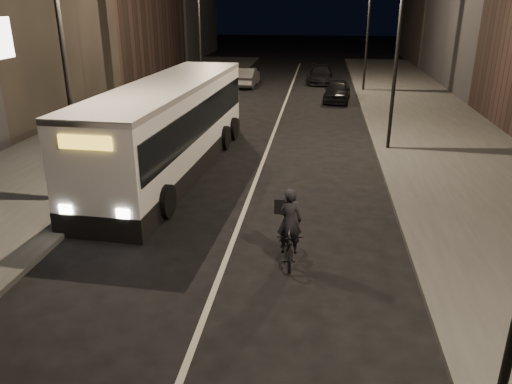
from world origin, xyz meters
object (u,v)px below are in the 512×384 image
(streetlight_right_mid, at_px, (393,31))
(streetlight_right_far, at_px, (365,18))
(streetlight_left_far, at_px, (203,20))
(streetlight_left_near, at_px, (71,44))
(car_near, at_px, (337,91))
(cyclist_on_bicycle, at_px, (289,238))
(city_bus, at_px, (170,123))
(car_far, at_px, (321,74))
(car_mid, at_px, (247,77))

(streetlight_right_mid, bearing_deg, streetlight_right_far, 90.00)
(streetlight_left_far, bearing_deg, streetlight_right_mid, -43.16)
(streetlight_left_near, bearing_deg, streetlight_right_mid, 36.88)
(car_near, bearing_deg, streetlight_left_near, -108.80)
(streetlight_left_far, height_order, cyclist_on_bicycle, streetlight_left_far)
(streetlight_left_far, height_order, city_bus, streetlight_left_far)
(streetlight_right_far, height_order, cyclist_on_bicycle, streetlight_right_far)
(city_bus, relative_size, car_near, 3.18)
(streetlight_right_mid, distance_m, cyclist_on_bicycle, 12.59)
(streetlight_left_far, distance_m, cyclist_on_bicycle, 22.75)
(streetlight_right_mid, distance_m, streetlight_left_far, 14.62)
(streetlight_right_far, xyz_separation_m, streetlight_left_near, (-10.66, -24.00, 0.00))
(car_far, bearing_deg, car_mid, -155.75)
(streetlight_left_far, xyz_separation_m, cyclist_on_bicycle, (7.04, -21.13, -4.64))
(streetlight_right_mid, relative_size, streetlight_left_far, 1.00)
(city_bus, xyz_separation_m, car_near, (7.11, 15.87, -1.24))
(streetlight_right_far, bearing_deg, car_mid, 171.60)
(car_mid, bearing_deg, car_far, -155.91)
(streetlight_left_far, xyz_separation_m, car_near, (8.84, 1.93, -4.64))
(streetlight_right_far, xyz_separation_m, car_far, (-2.98, 3.88, -4.66))
(streetlight_left_far, xyz_separation_m, car_far, (7.68, 9.88, -4.66))
(city_bus, bearing_deg, car_far, 78.99)
(streetlight_right_mid, distance_m, car_mid, 20.03)
(streetlight_left_near, bearing_deg, streetlight_right_far, 66.04)
(streetlight_left_near, height_order, car_near, streetlight_left_near)
(streetlight_left_near, relative_size, streetlight_left_far, 1.00)
(streetlight_left_near, xyz_separation_m, car_mid, (1.73, 25.32, -4.62))
(streetlight_right_mid, xyz_separation_m, city_bus, (-8.93, -3.94, -3.40))
(city_bus, xyz_separation_m, cyclist_on_bicycle, (5.31, -7.19, -1.23))
(streetlight_left_near, height_order, car_far, streetlight_left_near)
(car_near, relative_size, car_mid, 0.94)
(streetlight_right_far, bearing_deg, car_far, 127.56)
(streetlight_right_far, relative_size, car_far, 1.68)
(streetlight_right_mid, height_order, city_bus, streetlight_right_mid)
(streetlight_left_near, distance_m, car_mid, 25.79)
(streetlight_right_far, bearing_deg, car_near, -114.15)
(streetlight_right_mid, bearing_deg, car_near, 98.70)
(streetlight_left_far, bearing_deg, streetlight_left_near, -90.00)
(streetlight_right_far, bearing_deg, streetlight_right_mid, -90.00)
(cyclist_on_bicycle, bearing_deg, streetlight_right_mid, 65.87)
(streetlight_left_far, relative_size, city_bus, 0.60)
(streetlight_right_mid, height_order, car_mid, streetlight_right_mid)
(streetlight_right_mid, bearing_deg, streetlight_left_near, -143.12)
(car_near, bearing_deg, cyclist_on_bicycle, -89.34)
(streetlight_left_near, height_order, streetlight_left_far, same)
(streetlight_left_near, xyz_separation_m, car_near, (8.84, 19.93, -4.64))
(cyclist_on_bicycle, height_order, car_mid, cyclist_on_bicycle)
(streetlight_right_mid, xyz_separation_m, streetlight_left_near, (-10.66, -8.00, 0.00))
(city_bus, relative_size, car_mid, 2.99)
(car_far, bearing_deg, streetlight_right_far, -51.47)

